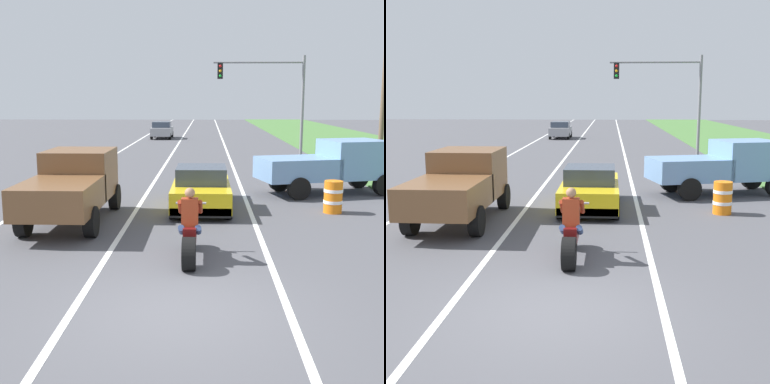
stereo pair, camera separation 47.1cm
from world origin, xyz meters
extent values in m
plane|color=#4C4C51|center=(0.00, 0.00, 0.00)|extent=(160.00, 160.00, 0.00)
cube|color=white|center=(-5.40, 20.00, 0.00)|extent=(0.14, 120.00, 0.01)
cube|color=white|center=(1.80, 20.00, 0.00)|extent=(0.14, 120.00, 0.01)
cube|color=white|center=(-1.80, 20.00, 0.00)|extent=(0.14, 120.00, 0.01)
cylinder|color=black|center=(0.07, 2.02, 0.35)|extent=(0.28, 0.69, 0.69)
cylinder|color=black|center=(0.07, 3.57, 0.31)|extent=(0.12, 0.63, 0.63)
cube|color=#590F0F|center=(0.07, 2.84, 0.61)|extent=(0.28, 1.10, 0.36)
cylinder|color=#B2B2B7|center=(0.07, 3.49, 0.68)|extent=(0.08, 0.36, 0.73)
cylinder|color=#A5A5AA|center=(0.07, 3.47, 1.11)|extent=(0.70, 0.05, 0.05)
cube|color=#993319|center=(0.07, 2.61, 1.09)|extent=(0.36, 0.24, 0.60)
sphere|color=#9E7051|center=(0.07, 2.61, 1.51)|extent=(0.22, 0.22, 0.22)
cylinder|color=#384C7A|center=(-0.11, 2.64, 0.69)|extent=(0.14, 0.47, 0.32)
cylinder|color=#993319|center=(-0.15, 2.91, 1.14)|extent=(0.10, 0.51, 0.40)
cylinder|color=#384C7A|center=(0.25, 2.64, 0.69)|extent=(0.14, 0.47, 0.32)
cylinder|color=#993319|center=(0.29, 2.91, 1.14)|extent=(0.10, 0.51, 0.40)
cube|color=yellow|center=(0.26, 8.16, 0.53)|extent=(1.80, 4.30, 0.64)
cube|color=#333D4C|center=(0.26, 7.96, 1.11)|extent=(1.56, 1.70, 0.52)
cube|color=black|center=(0.26, 6.11, 0.29)|extent=(1.76, 0.20, 0.28)
cylinder|color=black|center=(-0.54, 9.76, 0.32)|extent=(0.24, 0.64, 0.64)
cylinder|color=black|center=(1.06, 9.76, 0.32)|extent=(0.24, 0.64, 0.64)
cylinder|color=black|center=(-0.54, 6.56, 0.32)|extent=(0.24, 0.64, 0.64)
cylinder|color=black|center=(1.06, 6.56, 0.32)|extent=(0.24, 0.64, 0.64)
cube|color=brown|center=(-3.37, 7.03, 1.28)|extent=(1.90, 2.10, 1.40)
cube|color=#333D4C|center=(-3.37, 7.38, 1.67)|extent=(1.67, 0.29, 0.57)
cube|color=brown|center=(-3.37, 4.78, 0.98)|extent=(1.90, 2.70, 0.80)
cylinder|color=black|center=(-4.24, 7.83, 0.40)|extent=(0.28, 0.80, 0.80)
cylinder|color=black|center=(-2.50, 7.83, 0.40)|extent=(0.28, 0.80, 0.80)
cylinder|color=black|center=(-4.24, 4.48, 0.40)|extent=(0.28, 0.80, 0.80)
cylinder|color=black|center=(-2.50, 4.48, 0.40)|extent=(0.28, 0.80, 0.80)
cube|color=#6B93C6|center=(5.89, 11.02, 1.28)|extent=(2.52, 2.38, 1.40)
cube|color=#333D4C|center=(6.23, 11.11, 1.67)|extent=(0.71, 1.69, 0.57)
cube|color=#6B93C6|center=(3.72, 10.44, 0.98)|extent=(3.10, 2.53, 0.80)
cylinder|color=black|center=(6.44, 12.07, 0.40)|extent=(0.85, 0.48, 0.80)
cylinder|color=black|center=(6.89, 10.39, 0.40)|extent=(0.85, 0.48, 0.80)
cylinder|color=black|center=(3.20, 11.20, 0.40)|extent=(0.85, 0.48, 0.80)
cylinder|color=black|center=(3.65, 9.52, 0.40)|extent=(0.85, 0.48, 0.80)
cylinder|color=gray|center=(6.12, 22.75, 3.00)|extent=(0.18, 0.18, 6.00)
cylinder|color=gray|center=(3.46, 22.75, 5.60)|extent=(5.31, 0.12, 0.12)
cube|color=black|center=(1.21, 22.75, 5.10)|extent=(0.32, 0.24, 0.90)
sphere|color=red|center=(1.21, 22.61, 5.38)|extent=(0.16, 0.16, 0.16)
sphere|color=orange|center=(1.21, 22.61, 5.10)|extent=(0.16, 0.16, 0.16)
sphere|color=green|center=(1.21, 22.61, 4.82)|extent=(0.16, 0.16, 0.16)
cylinder|color=orange|center=(4.33, 7.49, 0.50)|extent=(0.56, 0.56, 1.00)
cylinder|color=white|center=(4.33, 7.49, 0.70)|extent=(0.58, 0.58, 0.10)
cylinder|color=white|center=(4.33, 7.49, 0.35)|extent=(0.58, 0.58, 0.10)
cylinder|color=orange|center=(3.92, 11.73, 0.50)|extent=(0.56, 0.56, 1.00)
cylinder|color=white|center=(3.92, 11.73, 0.70)|extent=(0.58, 0.58, 0.10)
cylinder|color=white|center=(3.92, 11.73, 0.35)|extent=(0.58, 0.58, 0.10)
cube|color=#99999E|center=(-3.57, 37.57, 0.65)|extent=(1.76, 4.00, 0.70)
cube|color=#333D4C|center=(-3.57, 37.37, 1.25)|extent=(1.56, 2.00, 0.50)
cylinder|color=black|center=(-4.37, 38.97, 0.30)|extent=(0.20, 0.60, 0.60)
cylinder|color=black|center=(-2.77, 38.97, 0.30)|extent=(0.20, 0.60, 0.60)
cylinder|color=black|center=(-4.37, 36.17, 0.30)|extent=(0.20, 0.60, 0.60)
cylinder|color=black|center=(-2.77, 36.17, 0.30)|extent=(0.20, 0.60, 0.60)
camera|label=1|loc=(0.42, -7.93, 3.46)|focal=47.34mm
camera|label=2|loc=(0.89, -7.91, 3.46)|focal=47.34mm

